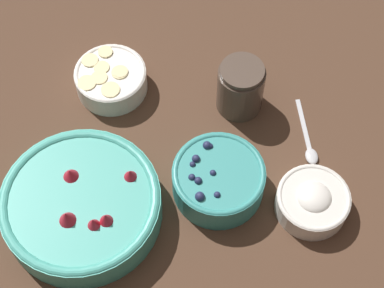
% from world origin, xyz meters
% --- Properties ---
extents(ground_plane, '(4.00, 4.00, 0.00)m').
position_xyz_m(ground_plane, '(0.00, 0.00, 0.00)').
color(ground_plane, '#4C3323').
extents(bowl_strawberries, '(0.26, 0.26, 0.08)m').
position_xyz_m(bowl_strawberries, '(-0.12, 0.03, 0.04)').
color(bowl_strawberries, '#47AD9E').
rests_on(bowl_strawberries, ground_plane).
extents(bowl_blueberries, '(0.15, 0.15, 0.07)m').
position_xyz_m(bowl_blueberries, '(0.08, -0.08, 0.04)').
color(bowl_blueberries, teal).
rests_on(bowl_blueberries, ground_plane).
extents(bowl_bananas, '(0.13, 0.13, 0.05)m').
position_xyz_m(bowl_bananas, '(0.07, 0.21, 0.03)').
color(bowl_bananas, white).
rests_on(bowl_bananas, ground_plane).
extents(bowl_cream, '(0.12, 0.12, 0.05)m').
position_xyz_m(bowl_cream, '(0.17, -0.21, 0.03)').
color(bowl_cream, silver).
rests_on(bowl_cream, ground_plane).
extents(jar_chocolate, '(0.08, 0.08, 0.10)m').
position_xyz_m(jar_chocolate, '(0.22, 0.03, 0.05)').
color(jar_chocolate, '#4C3D33').
rests_on(jar_chocolate, ground_plane).
extents(spoon, '(0.09, 0.12, 0.01)m').
position_xyz_m(spoon, '(0.25, -0.12, 0.00)').
color(spoon, silver).
rests_on(spoon, ground_plane).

